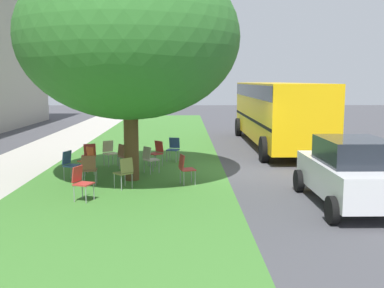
{
  "coord_description": "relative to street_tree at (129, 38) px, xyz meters",
  "views": [
    {
      "loc": [
        -14.81,
        1.52,
        3.0
      ],
      "look_at": [
        -2.34,
        1.32,
        1.23
      ],
      "focal_mm": 42.06,
      "sensor_mm": 36.0,
      "label": 1
    }
  ],
  "objects": [
    {
      "name": "school_bus",
      "position": [
        6.92,
        -5.8,
        -2.46
      ],
      "size": [
        10.4,
        2.8,
        2.88
      ],
      "color": "yellow",
      "rests_on": "ground"
    },
    {
      "name": "chair_4",
      "position": [
        1.72,
        1.64,
        -3.7
      ],
      "size": [
        0.55,
        0.54,
        0.88
      ],
      "color": "#B7332D",
      "rests_on": "ground"
    },
    {
      "name": "chair_3",
      "position": [
        -1.15,
        0.06,
        -3.7
      ],
      "size": [
        0.59,
        0.59,
        0.88
      ],
      "color": "olive",
      "rests_on": "ground"
    },
    {
      "name": "parked_car",
      "position": [
        -2.97,
        -5.58,
        -3.38
      ],
      "size": [
        3.7,
        1.92,
        1.65
      ],
      "color": "silver",
      "rests_on": "ground"
    },
    {
      "name": "grass_verge",
      "position": [
        1.39,
        0.07,
        -4.22
      ],
      "size": [
        48.0,
        6.0,
        0.01
      ],
      "primitive_type": "cube",
      "color": "#3D752D",
      "rests_on": "ground"
    },
    {
      "name": "chair_10",
      "position": [
        0.96,
        -0.47,
        -3.7
      ],
      "size": [
        0.58,
        0.59,
        0.88
      ],
      "color": "#ADA393",
      "rests_on": "ground"
    },
    {
      "name": "chair_0",
      "position": [
        -0.65,
        -1.62,
        -3.7
      ],
      "size": [
        0.52,
        0.52,
        0.88
      ],
      "color": "#B7332D",
      "rests_on": "ground"
    },
    {
      "name": "chair_1",
      "position": [
        0.04,
        1.87,
        -3.7
      ],
      "size": [
        0.54,
        0.55,
        0.88
      ],
      "color": "#335184",
      "rests_on": "ground"
    },
    {
      "name": "chair_6",
      "position": [
        2.34,
        1.05,
        -3.7
      ],
      "size": [
        0.59,
        0.58,
        0.88
      ],
      "color": "beige",
      "rests_on": "ground"
    },
    {
      "name": "chair_2",
      "position": [
        0.83,
        1.5,
        -3.7
      ],
      "size": [
        0.59,
        0.59,
        0.88
      ],
      "color": "#C64C1E",
      "rests_on": "ground"
    },
    {
      "name": "street_tree",
      "position": [
        0.0,
        0.0,
        0.0
      ],
      "size": [
        6.45,
        6.45,
        6.61
      ],
      "color": "brown",
      "rests_on": "ground"
    },
    {
      "name": "ground",
      "position": [
        1.39,
        -3.13,
        -4.22
      ],
      "size": [
        80.0,
        80.0,
        0.0
      ],
      "primitive_type": "plane",
      "color": "#424247"
    },
    {
      "name": "chair_7",
      "position": [
        3.16,
        -1.19,
        -3.7
      ],
      "size": [
        0.53,
        0.52,
        0.88
      ],
      "color": "#335184",
      "rests_on": "ground"
    },
    {
      "name": "chair_11",
      "position": [
        -2.39,
        0.98,
        -3.7
      ],
      "size": [
        0.53,
        0.54,
        0.88
      ],
      "color": "#B7332D",
      "rests_on": "ground"
    },
    {
      "name": "chair_9",
      "position": [
        1.55,
        0.44,
        -3.7
      ],
      "size": [
        0.58,
        0.58,
        0.88
      ],
      "color": "brown",
      "rests_on": "ground"
    },
    {
      "name": "chair_5",
      "position": [
        2.27,
        -0.62,
        -3.7
      ],
      "size": [
        0.59,
        0.59,
        0.88
      ],
      "color": "#B7332D",
      "rests_on": "ground"
    },
    {
      "name": "chair_8",
      "position": [
        -0.71,
        1.14,
        -3.7
      ],
      "size": [
        0.45,
        0.45,
        0.88
      ],
      "color": "brown",
      "rests_on": "ground"
    },
    {
      "name": "sidewalk_strip",
      "position": [
        1.39,
        4.47,
        -4.21
      ],
      "size": [
        48.0,
        2.8,
        0.01
      ],
      "primitive_type": "cube",
      "color": "#ADA89E",
      "rests_on": "ground"
    }
  ]
}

